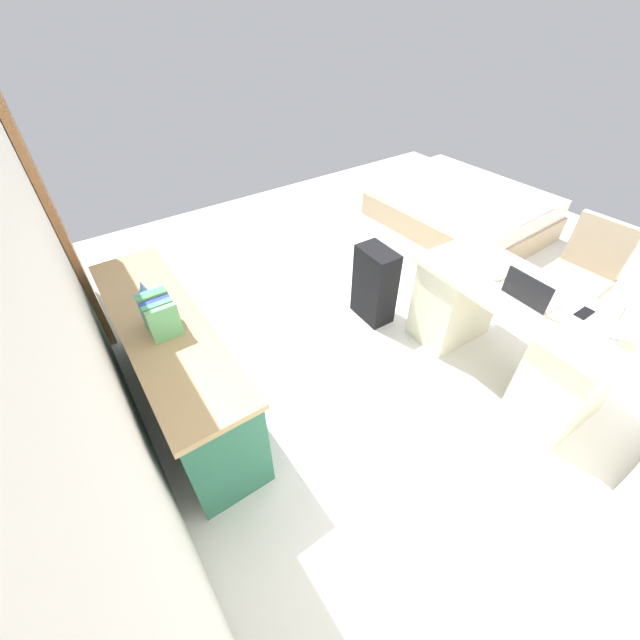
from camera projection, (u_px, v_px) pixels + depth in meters
ground_plane at (414, 303)px, 3.74m from camera, size 6.09×6.09×0.00m
wall_back at (48, 267)px, 1.74m from camera, size 4.08×0.10×2.75m
door_wooden at (52, 212)px, 2.93m from camera, size 0.88×0.05×2.04m
desk at (507, 330)px, 2.87m from camera, size 1.46×0.71×0.76m
office_chair at (575, 282)px, 3.28m from camera, size 0.52×0.52×0.94m
credenza at (177, 365)px, 2.64m from camera, size 1.80×0.48×0.76m
bed at (460, 208)px, 4.71m from camera, size 1.94×1.46×0.58m
suitcase_black at (375, 285)px, 3.39m from camera, size 0.37×0.23×0.68m
laptop at (530, 294)px, 2.52m from camera, size 0.32×0.23×0.21m
computer_mouse at (499, 277)px, 2.73m from camera, size 0.06×0.10×0.03m
cell_phone_near_laptop at (584, 313)px, 2.45m from camera, size 0.07×0.14×0.01m
desk_lamp at (622, 301)px, 2.14m from camera, size 0.16×0.11×0.34m
book_row at (160, 315)px, 2.28m from camera, size 0.23×0.17×0.22m
figurine_small at (143, 289)px, 2.55m from camera, size 0.08×0.08×0.11m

